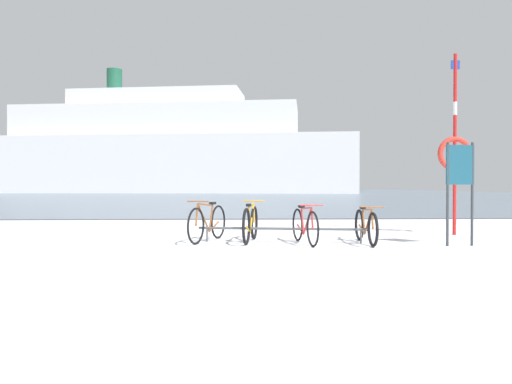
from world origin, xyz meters
TOP-DOWN VIEW (x-y plane):
  - ground at (0.00, 53.90)m, footprint 80.00×132.00m
  - bike_rack at (-0.67, 3.49)m, footprint 3.40×0.56m
  - bicycle_0 at (-2.19, 3.75)m, footprint 0.73×1.70m
  - bicycle_1 at (-1.31, 3.64)m, footprint 0.49×1.66m
  - bicycle_2 at (-0.26, 3.30)m, footprint 0.46×1.64m
  - bicycle_3 at (0.95, 3.30)m, footprint 0.46×1.71m
  - info_sign at (2.63, 2.86)m, footprint 0.55×0.09m
  - rescue_post at (3.43, 4.82)m, footprint 0.80×0.12m
  - ferry_ship at (-12.53, 65.46)m, footprint 56.10×20.22m

SIDE VIEW (x-z plane):
  - ground at x=0.00m, z-range -0.08..0.00m
  - bike_rack at x=-0.67m, z-range 0.11..0.42m
  - bicycle_3 at x=0.95m, z-range -0.04..0.72m
  - bicycle_2 at x=-0.26m, z-range -0.04..0.76m
  - bicycle_1 at x=-1.31m, z-range -0.04..0.79m
  - bicycle_0 at x=-2.19m, z-range -0.04..0.81m
  - info_sign at x=2.63m, z-range 0.35..2.31m
  - rescue_post at x=3.43m, z-range -0.11..4.06m
  - ferry_ship at x=-12.53m, z-range -3.06..15.52m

